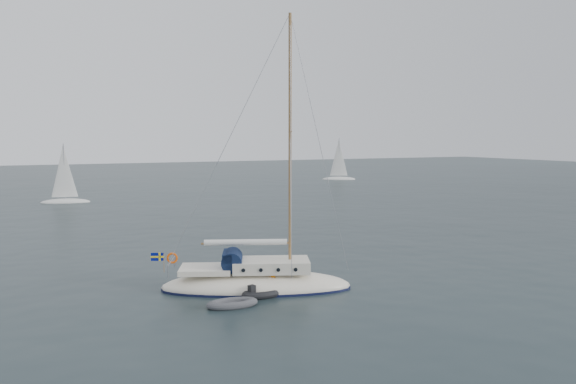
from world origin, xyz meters
name	(u,v)px	position (x,y,z in m)	size (l,w,h in m)	color
ground	(314,281)	(0.00, 0.00, 0.00)	(300.00, 300.00, 0.00)	black
sailboat	(257,269)	(-3.60, -0.28, 1.13)	(10.52, 3.15, 14.99)	#EEE5CB
dinghy	(232,304)	(-5.80, -2.58, 0.16)	(2.51, 1.14, 0.36)	#49494D
rib	(270,290)	(-3.32, -1.35, 0.21)	(3.40, 1.54, 1.37)	black
distant_yacht_b	(339,161)	(39.49, 64.16, 3.56)	(6.28, 3.35, 8.33)	silver
distant_yacht_c	(64,176)	(-9.96, 46.26, 3.29)	(5.81, 3.10, 7.70)	silver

